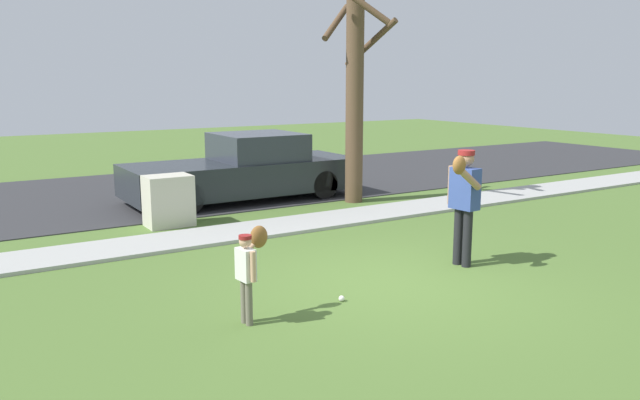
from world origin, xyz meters
name	(u,v)px	position (x,y,z in m)	size (l,w,h in m)	color
ground_plane	(274,230)	(0.00, 3.50, 0.00)	(48.00, 48.00, 0.00)	#4C6B2D
sidewalk_strip	(271,228)	(0.00, 3.60, 0.03)	(36.00, 1.20, 0.06)	#A3A39E
road_surface	(178,189)	(0.00, 8.60, 0.01)	(36.00, 6.80, 0.02)	#2D2D30
person_adult	(464,195)	(1.29, 0.07, 1.06)	(0.68, 0.68, 1.70)	black
person_child	(250,262)	(-2.27, -0.25, 0.69)	(0.45, 0.44, 1.06)	#6B6656
baseball	(342,299)	(-1.03, -0.25, 0.04)	(0.07, 0.07, 0.07)	white
utility_cabinet	(169,201)	(-1.48, 4.86, 0.47)	(0.84, 0.60, 0.95)	beige
street_tree_near	(355,72)	(2.80, 4.98, 2.84)	(1.85, 1.88, 5.35)	brown
parked_pickup_dark	(246,170)	(0.86, 6.47, 0.67)	(5.20, 1.95, 1.48)	#23282D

